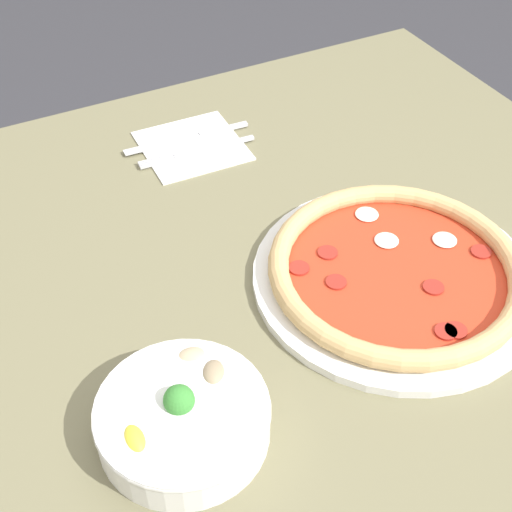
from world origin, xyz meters
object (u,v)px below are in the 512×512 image
object	(u,v)px
bowl	(184,417)
fork	(199,151)
pizza	(396,272)
knife	(193,137)

from	to	relation	value
bowl	fork	size ratio (longest dim) A/B	0.95
pizza	bowl	bearing A→B (deg)	104.69
pizza	knife	bearing A→B (deg)	13.70
bowl	knife	xyz separation A→B (m)	(0.49, -0.22, -0.02)
bowl	knife	bearing A→B (deg)	-24.07
pizza	knife	distance (m)	0.42
pizza	fork	distance (m)	0.38
knife	pizza	bearing A→B (deg)	106.82
fork	knife	bearing A→B (deg)	-96.47
bowl	fork	bearing A→B (deg)	-25.27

